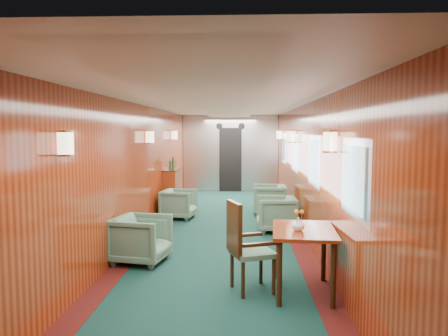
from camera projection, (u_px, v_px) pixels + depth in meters
name	position (u px, v px, depth m)	size (l,w,h in m)	color
room	(221.00, 147.00, 7.83)	(12.00, 12.10, 2.40)	#0E322A
bulkhead	(230.00, 154.00, 13.75)	(2.98, 0.17, 2.39)	silver
windows_right	(303.00, 156.00, 8.03)	(0.02, 8.60, 0.80)	silver
wall_sconces	(223.00, 137.00, 8.38)	(2.97, 7.97, 0.25)	#FFEAC6
dining_table	(304.00, 239.00, 5.14)	(0.79, 1.08, 0.77)	maroon
side_chair	(244.00, 243.00, 5.18)	(0.62, 0.63, 1.10)	#1E4838
credenza	(172.00, 189.00, 10.64)	(0.35, 1.11, 1.27)	maroon
flower_vase	(298.00, 224.00, 5.03)	(0.15, 0.15, 0.16)	silver
armchair_left_near	(141.00, 239.00, 6.37)	(0.73, 0.76, 0.69)	#1E4838
armchair_left_far	(179.00, 204.00, 9.53)	(0.68, 0.70, 0.64)	#1E4838
armchair_right_near	(276.00, 214.00, 8.33)	(0.71, 0.73, 0.67)	#1E4838
armchair_right_far	(269.00, 199.00, 10.01)	(0.73, 0.75, 0.68)	#1E4838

